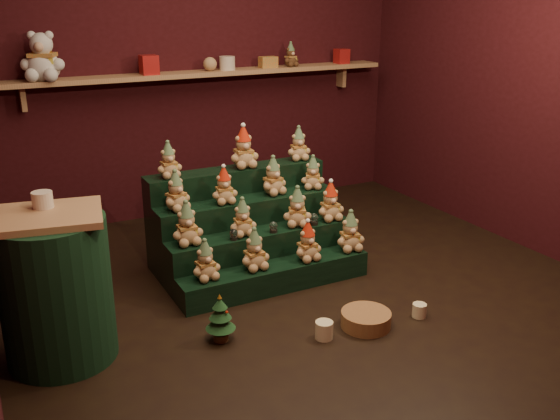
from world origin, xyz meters
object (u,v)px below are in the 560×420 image
riser_tier_front (276,277)px  snow_globe_c (314,219)px  snow_globe_b (273,227)px  mug_right (419,310)px  brown_bear (291,55)px  mini_christmas_tree (220,318)px  wicker_basket (366,319)px  mug_left (324,330)px  snow_globe_a (234,234)px  side_table (56,288)px  white_bear (42,50)px

riser_tier_front → snow_globe_c: size_ratio=15.96×
riser_tier_front → snow_globe_b: snow_globe_b is taller
mug_right → brown_bear: size_ratio=0.42×
snow_globe_c → snow_globe_b: bearing=180.0°
mini_christmas_tree → brown_bear: 3.02m
mug_right → wicker_basket: 0.38m
mug_left → mug_right: (0.68, -0.06, -0.01)m
snow_globe_a → mini_christmas_tree: 0.76m
wicker_basket → riser_tier_front: bearing=109.6°
snow_globe_c → side_table: side_table is taller
mug_left → white_bear: (-1.11, 2.45, 1.50)m
snow_globe_c → wicker_basket: (-0.14, -0.89, -0.36)m
wicker_basket → brown_bear: brown_bear is taller
snow_globe_c → white_bear: 2.48m
mini_christmas_tree → mug_left: (0.56, -0.26, -0.09)m
snow_globe_a → mug_right: (0.88, -0.94, -0.35)m
side_table → mug_left: bearing=-9.7°
mug_left → mug_right: bearing=-4.7°
snow_globe_a → wicker_basket: size_ratio=0.25×
mini_christmas_tree → snow_globe_a: bearing=59.8°
mug_left → white_bear: 3.08m
white_bear → mini_christmas_tree: bearing=-53.7°
mini_christmas_tree → white_bear: (-0.55, 2.18, 1.41)m
mug_right → wicker_basket: size_ratio=0.29×
mug_left → wicker_basket: bearing=0.2°
riser_tier_front → snow_globe_c: (0.40, 0.16, 0.31)m
wicker_basket → snow_globe_c: bearing=81.2°
snow_globe_c → mug_left: snow_globe_c is taller
brown_bear → mug_right: bearing=-109.7°
snow_globe_c → riser_tier_front: bearing=-158.1°
side_table → wicker_basket: bearing=-6.3°
snow_globe_a → mini_christmas_tree: snow_globe_a is taller
mini_christmas_tree → white_bear: bearing=104.1°
mini_christmas_tree → mug_right: size_ratio=3.40×
mug_right → snow_globe_a: bearing=132.9°
riser_tier_front → mini_christmas_tree: mini_christmas_tree is taller
riser_tier_front → snow_globe_a: 0.42m
riser_tier_front → side_table: 1.52m
riser_tier_front → wicker_basket: (0.26, -0.73, -0.04)m
snow_globe_a → snow_globe_b: 0.31m
white_bear → snow_globe_c: bearing=-22.9°
snow_globe_a → mug_left: size_ratio=0.72×
mini_christmas_tree → mug_left: mini_christmas_tree is taller
side_table → snow_globe_c: bearing=21.6°
brown_bear → snow_globe_c: bearing=-122.9°
mini_christmas_tree → wicker_basket: bearing=-16.9°
side_table → mini_christmas_tree: 0.94m
wicker_basket → mug_left: bearing=-179.8°
snow_globe_b → snow_globe_c: (0.33, 0.00, 0.00)m
snow_globe_a → mug_right: bearing=-47.1°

